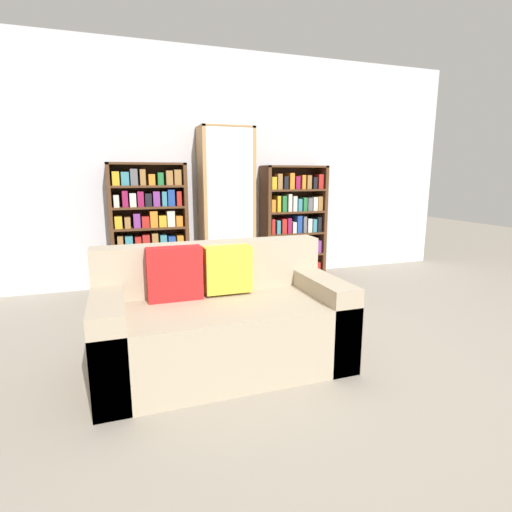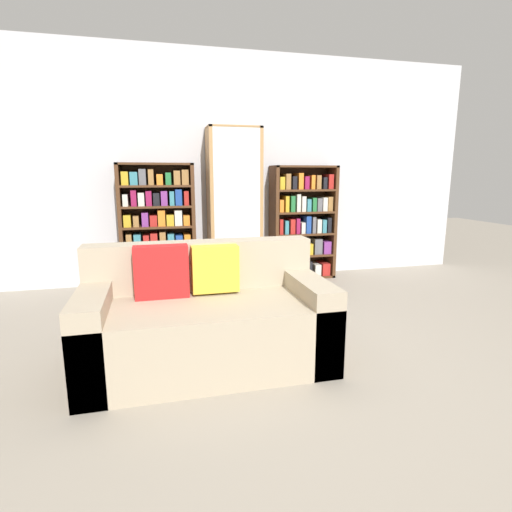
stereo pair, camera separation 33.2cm
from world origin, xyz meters
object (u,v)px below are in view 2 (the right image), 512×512
(bookshelf_right, at_px, (302,225))
(wine_bottle, at_px, (307,295))
(display_cabinet, at_px, (234,207))
(couch, at_px, (206,321))
(bookshelf_left, at_px, (158,228))

(bookshelf_right, bearing_deg, wine_bottle, -108.32)
(bookshelf_right, xyz_separation_m, wine_bottle, (-0.41, -1.24, -0.52))
(bookshelf_right, bearing_deg, display_cabinet, -178.90)
(display_cabinet, bearing_deg, bookshelf_right, 1.10)
(couch, distance_m, bookshelf_left, 2.13)
(couch, relative_size, display_cabinet, 0.89)
(couch, relative_size, bookshelf_left, 1.15)
(bookshelf_left, relative_size, bookshelf_right, 1.01)
(couch, xyz_separation_m, wine_bottle, (1.06, 0.84, -0.15))
(bookshelf_right, distance_m, wine_bottle, 1.41)
(couch, distance_m, wine_bottle, 1.36)
(bookshelf_left, bearing_deg, wine_bottle, -42.68)
(display_cabinet, height_order, bookshelf_right, display_cabinet)
(couch, xyz_separation_m, bookshelf_left, (-0.28, 2.08, 0.38))
(couch, relative_size, wine_bottle, 4.35)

